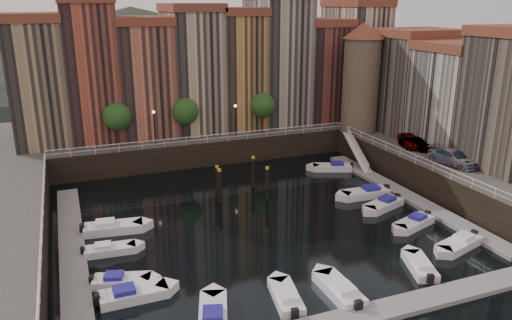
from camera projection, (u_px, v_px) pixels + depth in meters
name	position (u px, v px, depth m)	size (l,w,h in m)	color
ground	(256.00, 217.00, 46.43)	(200.00, 200.00, 0.00)	black
quay_far	(188.00, 135.00, 69.06)	(80.00, 20.00, 3.00)	black
quay_right	(503.00, 173.00, 53.93)	(20.00, 36.00, 3.00)	black
dock_left	(72.00, 250.00, 39.87)	(2.00, 28.00, 0.35)	gray
dock_right	(407.00, 196.00, 51.12)	(2.00, 28.00, 0.35)	gray
dock_near	(355.00, 318.00, 31.29)	(30.00, 2.00, 0.35)	gray
mountains	(121.00, 43.00, 142.30)	(145.00, 100.00, 18.00)	#2D382D
far_terrace	(214.00, 68.00, 65.14)	(48.70, 10.30, 17.50)	#988060
right_terrace	(463.00, 91.00, 56.12)	(9.30, 24.30, 14.00)	#6B6250
corner_tower	(361.00, 76.00, 63.17)	(5.20, 5.20, 13.80)	#6B5B4C
promenade_trees	(191.00, 111.00, 60.14)	(21.20, 3.20, 5.20)	black
street_lamps	(196.00, 118.00, 59.58)	(10.36, 0.36, 4.18)	black
railings	(238.00, 163.00, 49.63)	(36.08, 34.04, 0.52)	white
gangway	(357.00, 150.00, 60.67)	(2.78, 8.32, 3.73)	white
mooring_pilings	(240.00, 181.00, 50.90)	(5.02, 4.13, 3.78)	black
boat_left_0	(132.00, 294.00, 33.46)	(4.81, 1.82, 1.10)	white
boat_left_1	(121.00, 281.00, 35.19)	(4.34, 2.62, 0.97)	white
boat_left_2	(109.00, 250.00, 39.63)	(4.26, 1.81, 0.97)	white
boat_left_3	(112.00, 228.00, 43.30)	(5.36, 2.51, 1.21)	white
boat_right_0	(460.00, 244.00, 40.51)	(4.81, 2.90, 1.08)	white
boat_right_1	(414.00, 223.00, 44.44)	(4.64, 2.95, 1.04)	white
boat_right_2	(384.00, 204.00, 48.38)	(4.84, 3.13, 1.09)	white
boat_right_3	(366.00, 193.00, 51.18)	(5.27, 2.08, 1.20)	white
boat_right_4	(333.00, 167.00, 59.29)	(4.82, 3.24, 1.09)	white
boat_near_0	(213.00, 315.00, 31.22)	(3.04, 4.98, 1.12)	white
boat_near_1	(286.00, 297.00, 33.17)	(2.32, 4.57, 1.03)	white
boat_near_2	(340.00, 290.00, 33.95)	(1.78, 4.87, 1.12)	white
boat_near_3	(420.00, 266.00, 37.11)	(2.84, 4.43, 1.00)	white
car_a	(409.00, 141.00, 57.65)	(1.81, 4.50, 1.53)	gray
car_b	(417.00, 145.00, 56.55)	(1.38, 3.94, 1.30)	gray
car_c	(453.00, 158.00, 51.25)	(2.21, 5.45, 1.58)	gray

